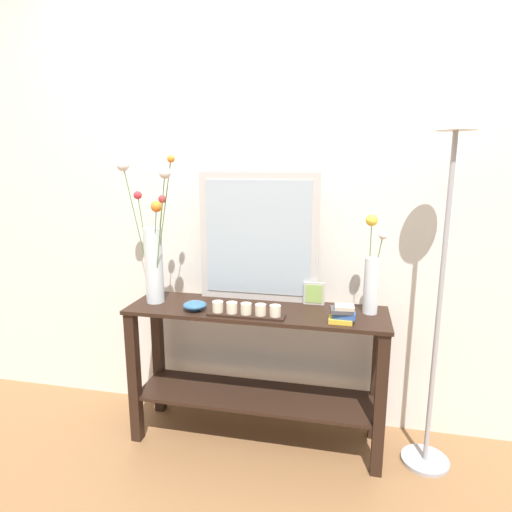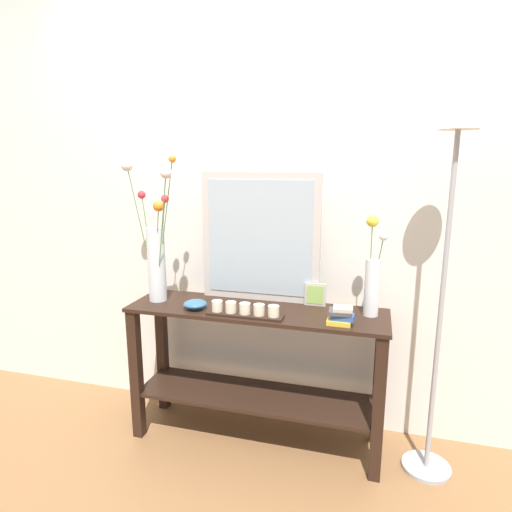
# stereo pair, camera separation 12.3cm
# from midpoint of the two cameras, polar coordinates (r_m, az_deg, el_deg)

# --- Properties ---
(ground_plane) EXTENTS (7.00, 6.00, 0.02)m
(ground_plane) POSITION_cam_midpoint_polar(r_m,az_deg,el_deg) (2.65, 1.45, -23.10)
(ground_plane) COLOR brown
(wall_back) EXTENTS (6.40, 0.08, 2.70)m
(wall_back) POSITION_cam_midpoint_polar(r_m,az_deg,el_deg) (2.47, 3.40, 8.22)
(wall_back) COLOR silver
(wall_back) RESTS_ON ground
(console_table) EXTENTS (1.37, 0.38, 0.77)m
(console_table) POSITION_cam_midpoint_polar(r_m,az_deg,el_deg) (2.40, 1.52, -13.41)
(console_table) COLOR black
(console_table) RESTS_ON ground
(mirror_leaning) EXTENTS (0.66, 0.03, 0.71)m
(mirror_leaning) POSITION_cam_midpoint_polar(r_m,az_deg,el_deg) (2.36, 2.03, 2.43)
(mirror_leaning) COLOR #B7B2AD
(mirror_leaning) RESTS_ON console_table
(tall_vase_left) EXTENTS (0.34, 0.21, 0.79)m
(tall_vase_left) POSITION_cam_midpoint_polar(r_m,az_deg,el_deg) (2.40, -11.73, 0.78)
(tall_vase_left) COLOR silver
(tall_vase_left) RESTS_ON console_table
(vase_right) EXTENTS (0.11, 0.08, 0.51)m
(vase_right) POSITION_cam_midpoint_polar(r_m,az_deg,el_deg) (2.23, 16.72, -2.94)
(vase_right) COLOR silver
(vase_right) RESTS_ON console_table
(candle_tray) EXTENTS (0.39, 0.09, 0.07)m
(candle_tray) POSITION_cam_midpoint_polar(r_m,az_deg,el_deg) (2.18, 0.15, -7.25)
(candle_tray) COLOR black
(candle_tray) RESTS_ON console_table
(picture_frame_small) EXTENTS (0.11, 0.01, 0.12)m
(picture_frame_small) POSITION_cam_midpoint_polar(r_m,az_deg,el_deg) (2.35, 9.35, -5.08)
(picture_frame_small) COLOR #B7B2AD
(picture_frame_small) RESTS_ON console_table
(decorative_bowl) EXTENTS (0.12, 0.12, 0.05)m
(decorative_bowl) POSITION_cam_midpoint_polar(r_m,az_deg,el_deg) (2.29, -6.54, -6.36)
(decorative_bowl) COLOR #2D5B84
(decorative_bowl) RESTS_ON console_table
(book_stack) EXTENTS (0.13, 0.10, 0.09)m
(book_stack) POSITION_cam_midpoint_polar(r_m,az_deg,el_deg) (2.12, 12.86, -7.73)
(book_stack) COLOR gold
(book_stack) RESTS_ON console_table
(floor_lamp) EXTENTS (0.24, 0.24, 1.76)m
(floor_lamp) POSITION_cam_midpoint_polar(r_m,az_deg,el_deg) (2.15, 25.60, 2.15)
(floor_lamp) COLOR #9E9EA3
(floor_lamp) RESTS_ON ground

